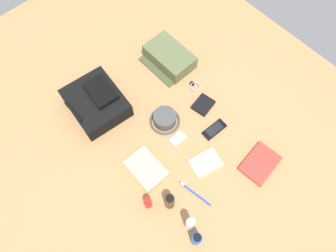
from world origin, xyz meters
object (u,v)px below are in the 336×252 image
(bucket_hat, at_px, (165,119))
(wristwatch, at_px, (195,86))
(backpack, at_px, (96,102))
(media_player, at_px, (178,138))
(deodorant_spray, at_px, (196,239))
(toothpaste_tube, at_px, (190,224))
(wallet, at_px, (203,105))
(toiletry_pouch, at_px, (169,57))
(cologne_bottle, at_px, (170,201))
(folded_towel, at_px, (146,169))
(cell_phone, at_px, (214,130))
(paperback_novel, at_px, (260,164))
(notepad, at_px, (205,163))
(toothbrush, at_px, (193,192))
(sunscreen_spray, at_px, (148,203))

(bucket_hat, height_order, wristwatch, bucket_hat)
(backpack, xyz_separation_m, media_player, (-0.44, -0.20, -0.05))
(deodorant_spray, xyz_separation_m, toothpaste_tube, (0.06, -0.02, 0.03))
(toothpaste_tube, distance_m, wallet, 0.65)
(toiletry_pouch, bearing_deg, bucket_hat, 134.33)
(backpack, height_order, toiletry_pouch, backpack)
(deodorant_spray, height_order, media_player, deodorant_spray)
(cologne_bottle, bearing_deg, folded_towel, -7.47)
(backpack, xyz_separation_m, cell_phone, (-0.53, -0.38, -0.05))
(paperback_novel, distance_m, notepad, 0.28)
(toothpaste_tube, distance_m, toothbrush, 0.18)
(backpack, xyz_separation_m, toiletry_pouch, (-0.04, -0.50, -0.01))
(cell_phone, height_order, wallet, wallet)
(sunscreen_spray, bearing_deg, bucket_hat, -52.08)
(backpack, height_order, toothpaste_tube, toothpaste_tube)
(deodorant_spray, bearing_deg, notepad, -52.13)
(sunscreen_spray, distance_m, notepad, 0.36)
(deodorant_spray, distance_m, folded_towel, 0.41)
(deodorant_spray, bearing_deg, backpack, -5.75)
(sunscreen_spray, xyz_separation_m, wristwatch, (0.33, -0.63, -0.04))
(deodorant_spray, xyz_separation_m, media_player, (0.42, -0.28, -0.05))
(cell_phone, height_order, toothbrush, toothbrush)
(bucket_hat, height_order, notepad, bucket_hat)
(media_player, bearing_deg, wallet, -77.96)
(cologne_bottle, xyz_separation_m, notepad, (0.03, -0.27, -0.06))
(toiletry_pouch, bearing_deg, paperback_novel, 173.75)
(bucket_hat, distance_m, cologne_bottle, 0.45)
(toothpaste_tube, relative_size, wristwatch, 2.34)
(wristwatch, bearing_deg, cell_phone, 157.03)
(paperback_novel, bearing_deg, folded_towel, 50.75)
(wristwatch, bearing_deg, paperback_novel, 171.98)
(toothpaste_tube, bearing_deg, wristwatch, -46.40)
(cologne_bottle, bearing_deg, deodorant_spray, 174.04)
(media_player, bearing_deg, wristwatch, -59.35)
(deodorant_spray, xyz_separation_m, cell_phone, (0.33, -0.46, -0.05))
(paperback_novel, xyz_separation_m, folded_towel, (0.37, 0.45, 0.01))
(bucket_hat, relative_size, wristwatch, 2.34)
(deodorant_spray, xyz_separation_m, paperback_novel, (0.04, -0.50, -0.04))
(wristwatch, bearing_deg, toothbrush, 135.11)
(media_player, relative_size, folded_towel, 0.43)
(bucket_hat, distance_m, toothpaste_tube, 0.56)
(toothbrush, bearing_deg, notepad, -65.97)
(bucket_hat, xyz_separation_m, deodorant_spray, (-0.55, 0.30, 0.02))
(backpack, bearing_deg, toothbrush, -175.26)
(media_player, relative_size, notepad, 0.57)
(cologne_bottle, distance_m, paperback_novel, 0.51)
(toothpaste_tube, height_order, notepad, toothpaste_tube)
(deodorant_spray, height_order, cologne_bottle, cologne_bottle)
(toiletry_pouch, relative_size, folded_towel, 1.43)
(backpack, xyz_separation_m, wristwatch, (-0.26, -0.49, -0.05))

